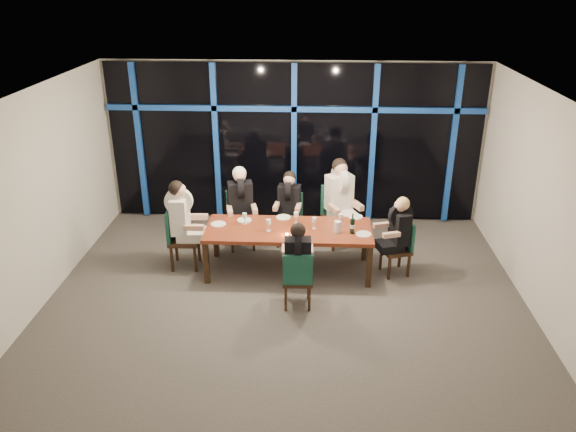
{
  "coord_description": "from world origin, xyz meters",
  "views": [
    {
      "loc": [
        0.38,
        -7.14,
        4.45
      ],
      "look_at": [
        0.0,
        0.6,
        1.05
      ],
      "focal_mm": 35.0,
      "sensor_mm": 36.0,
      "label": 1
    }
  ],
  "objects_px": {
    "water_pitcher": "(338,227)",
    "diner_far_right": "(340,190)",
    "diner_end_left": "(182,212)",
    "chair_end_right": "(401,245)",
    "chair_far_right": "(337,211)",
    "diner_far_left": "(240,196)",
    "chair_end_left": "(179,235)",
    "dining_table": "(289,232)",
    "wine_bottle": "(352,226)",
    "diner_far_mid": "(289,198)",
    "diner_end_right": "(398,225)",
    "chair_near_mid": "(298,277)",
    "chair_far_left": "(241,216)",
    "chair_far_mid": "(290,216)",
    "diner_near_mid": "(298,252)"
  },
  "relations": [
    {
      "from": "chair_end_left",
      "to": "diner_far_left",
      "type": "bearing_deg",
      "value": -53.0
    },
    {
      "from": "chair_far_right",
      "to": "water_pitcher",
      "type": "bearing_deg",
      "value": -116.66
    },
    {
      "from": "chair_far_mid",
      "to": "chair_end_left",
      "type": "relative_size",
      "value": 0.9
    },
    {
      "from": "chair_end_left",
      "to": "chair_far_right",
      "type": "bearing_deg",
      "value": -70.43
    },
    {
      "from": "diner_end_left",
      "to": "chair_end_right",
      "type": "bearing_deg",
      "value": -92.82
    },
    {
      "from": "diner_near_mid",
      "to": "diner_far_left",
      "type": "bearing_deg",
      "value": -63.1
    },
    {
      "from": "chair_end_right",
      "to": "diner_end_left",
      "type": "xyz_separation_m",
      "value": [
        -3.45,
        0.05,
        0.47
      ]
    },
    {
      "from": "chair_far_mid",
      "to": "diner_far_left",
      "type": "height_order",
      "value": "diner_far_left"
    },
    {
      "from": "diner_end_left",
      "to": "diner_near_mid",
      "type": "bearing_deg",
      "value": -121.9
    },
    {
      "from": "diner_far_left",
      "to": "wine_bottle",
      "type": "height_order",
      "value": "diner_far_left"
    },
    {
      "from": "chair_far_right",
      "to": "diner_far_right",
      "type": "xyz_separation_m",
      "value": [
        0.04,
        -0.08,
        0.42
      ]
    },
    {
      "from": "chair_end_left",
      "to": "diner_far_mid",
      "type": "distance_m",
      "value": 1.98
    },
    {
      "from": "chair_end_right",
      "to": "diner_near_mid",
      "type": "bearing_deg",
      "value": -74.9
    },
    {
      "from": "chair_near_mid",
      "to": "diner_end_right",
      "type": "distance_m",
      "value": 1.89
    },
    {
      "from": "dining_table",
      "to": "chair_far_left",
      "type": "height_order",
      "value": "chair_far_left"
    },
    {
      "from": "chair_far_left",
      "to": "diner_end_left",
      "type": "relative_size",
      "value": 1.01
    },
    {
      "from": "diner_far_left",
      "to": "chair_end_left",
      "type": "bearing_deg",
      "value": -154.01
    },
    {
      "from": "chair_end_right",
      "to": "diner_far_right",
      "type": "distance_m",
      "value": 1.45
    },
    {
      "from": "dining_table",
      "to": "wine_bottle",
      "type": "xyz_separation_m",
      "value": [
        0.98,
        -0.12,
        0.19
      ]
    },
    {
      "from": "diner_far_right",
      "to": "diner_end_right",
      "type": "relative_size",
      "value": 1.2
    },
    {
      "from": "chair_far_right",
      "to": "diner_near_mid",
      "type": "xyz_separation_m",
      "value": [
        -0.62,
        -2.08,
        0.26
      ]
    },
    {
      "from": "diner_far_left",
      "to": "diner_end_left",
      "type": "bearing_deg",
      "value": -151.35
    },
    {
      "from": "chair_far_mid",
      "to": "wine_bottle",
      "type": "height_order",
      "value": "wine_bottle"
    },
    {
      "from": "chair_end_right",
      "to": "diner_far_right",
      "type": "xyz_separation_m",
      "value": [
        -0.93,
        0.98,
        0.52
      ]
    },
    {
      "from": "dining_table",
      "to": "water_pitcher",
      "type": "height_order",
      "value": "water_pitcher"
    },
    {
      "from": "water_pitcher",
      "to": "diner_far_right",
      "type": "bearing_deg",
      "value": 87.91
    },
    {
      "from": "dining_table",
      "to": "chair_near_mid",
      "type": "xyz_separation_m",
      "value": [
        0.18,
        -1.07,
        -0.18
      ]
    },
    {
      "from": "diner_far_mid",
      "to": "diner_end_right",
      "type": "distance_m",
      "value": 1.98
    },
    {
      "from": "diner_end_right",
      "to": "diner_near_mid",
      "type": "bearing_deg",
      "value": -74.28
    },
    {
      "from": "chair_end_left",
      "to": "water_pitcher",
      "type": "height_order",
      "value": "chair_end_left"
    },
    {
      "from": "chair_near_mid",
      "to": "diner_near_mid",
      "type": "xyz_separation_m",
      "value": [
        -0.0,
        0.08,
        0.36
      ]
    },
    {
      "from": "chair_far_left",
      "to": "diner_far_mid",
      "type": "xyz_separation_m",
      "value": [
        0.83,
        0.07,
        0.32
      ]
    },
    {
      "from": "dining_table",
      "to": "chair_end_left",
      "type": "distance_m",
      "value": 1.78
    },
    {
      "from": "chair_far_right",
      "to": "diner_far_left",
      "type": "height_order",
      "value": "diner_far_left"
    },
    {
      "from": "dining_table",
      "to": "diner_far_left",
      "type": "bearing_deg",
      "value": 136.38
    },
    {
      "from": "dining_table",
      "to": "chair_near_mid",
      "type": "height_order",
      "value": "chair_near_mid"
    },
    {
      "from": "chair_far_mid",
      "to": "diner_far_right",
      "type": "bearing_deg",
      "value": 3.85
    },
    {
      "from": "chair_far_mid",
      "to": "diner_near_mid",
      "type": "bearing_deg",
      "value": -77.53
    },
    {
      "from": "dining_table",
      "to": "chair_end_left",
      "type": "bearing_deg",
      "value": 177.72
    },
    {
      "from": "chair_end_right",
      "to": "diner_far_right",
      "type": "bearing_deg",
      "value": -154.06
    },
    {
      "from": "chair_end_left",
      "to": "diner_far_mid",
      "type": "bearing_deg",
      "value": -64.57
    },
    {
      "from": "chair_end_right",
      "to": "diner_end_right",
      "type": "relative_size",
      "value": 1.03
    },
    {
      "from": "chair_near_mid",
      "to": "wine_bottle",
      "type": "height_order",
      "value": "wine_bottle"
    },
    {
      "from": "chair_far_right",
      "to": "diner_far_left",
      "type": "relative_size",
      "value": 1.1
    },
    {
      "from": "chair_end_right",
      "to": "chair_far_right",
      "type": "bearing_deg",
      "value": -155.22
    },
    {
      "from": "dining_table",
      "to": "chair_end_left",
      "type": "xyz_separation_m",
      "value": [
        -1.77,
        0.07,
        -0.12
      ]
    },
    {
      "from": "diner_far_mid",
      "to": "diner_end_left",
      "type": "relative_size",
      "value": 0.9
    },
    {
      "from": "diner_end_right",
      "to": "dining_table",
      "type": "bearing_deg",
      "value": -107.56
    },
    {
      "from": "chair_far_mid",
      "to": "chair_near_mid",
      "type": "height_order",
      "value": "chair_far_mid"
    },
    {
      "from": "dining_table",
      "to": "diner_end_right",
      "type": "xyz_separation_m",
      "value": [
        1.69,
        0.0,
        0.17
      ]
    }
  ]
}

